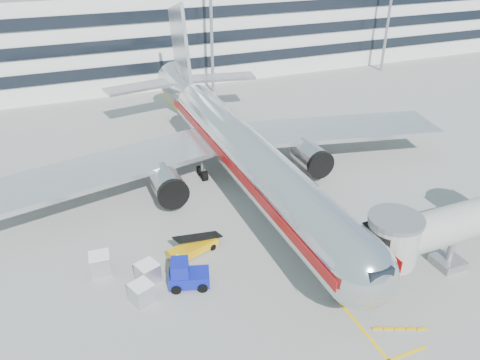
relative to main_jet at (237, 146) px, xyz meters
name	(u,v)px	position (x,y,z in m)	size (l,w,h in m)	color
ground	(287,241)	(0.00, -11.72, -4.23)	(180.00, 180.00, 0.00)	gray
lead_in_line	(243,189)	(0.00, -1.72, -4.23)	(0.25, 70.00, 0.01)	#E2B10B
main_jet	(237,146)	(0.00, 0.00, 0.00)	(50.95, 48.70, 16.06)	silver
jet_bridge	(474,221)	(12.18, -19.72, -0.36)	(17.80, 4.50, 7.00)	silver
terminal	(141,30)	(0.00, 46.23, 3.57)	(150.00, 24.25, 15.60)	silver
belt_loader	(193,247)	(-8.20, -10.23, -3.63)	(4.57, 2.74, 2.14)	#DA9809
baggage_tug	(186,275)	(-9.86, -13.92, -3.23)	(3.45, 2.69, 2.31)	#0D1691
cargo_container_left	(148,273)	(-12.48, -12.26, -3.42)	(1.94, 1.94, 1.61)	#A8AAAF
cargo_container_right	(100,263)	(-15.74, -9.77, -3.39)	(1.70, 1.70, 1.69)	#A8AAAF
cargo_container_front	(142,293)	(-13.39, -14.31, -3.43)	(1.95, 1.95, 1.59)	#A8AAAF
ramp_worker	(178,263)	(-10.00, -12.21, -3.32)	(0.67, 0.44, 1.84)	#9DFF1A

